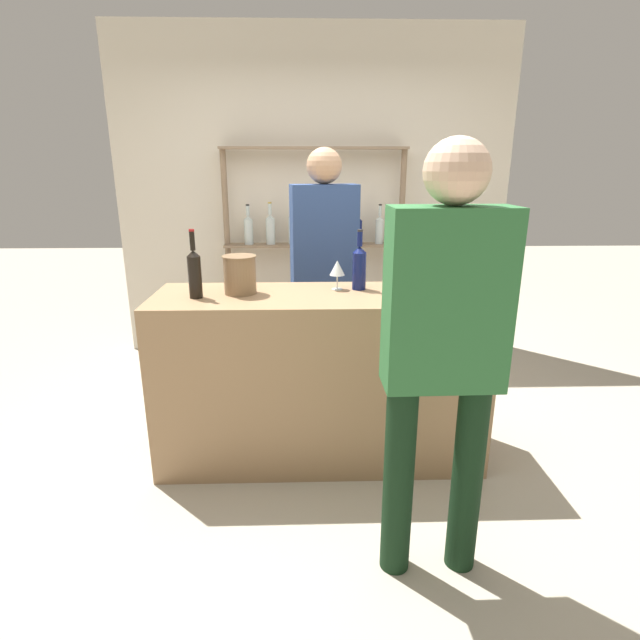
# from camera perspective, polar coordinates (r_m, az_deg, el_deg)

# --- Properties ---
(ground_plane) EXTENTS (16.00, 16.00, 0.00)m
(ground_plane) POSITION_cam_1_polar(r_m,az_deg,el_deg) (3.16, 0.00, -14.83)
(ground_plane) COLOR #B2A893
(bar_counter) EXTENTS (1.85, 0.61, 0.99)m
(bar_counter) POSITION_cam_1_polar(r_m,az_deg,el_deg) (2.92, 0.00, -6.54)
(bar_counter) COLOR #997551
(bar_counter) RESTS_ON ground_plane
(back_wall) EXTENTS (3.45, 0.12, 2.80)m
(back_wall) POSITION_cam_1_polar(r_m,az_deg,el_deg) (4.58, -0.72, 13.81)
(back_wall) COLOR beige
(back_wall) RESTS_ON ground_plane
(back_shelf) EXTENTS (1.57, 0.18, 1.82)m
(back_shelf) POSITION_cam_1_polar(r_m,az_deg,el_deg) (4.42, -0.81, 10.74)
(back_shelf) COLOR #897056
(back_shelf) RESTS_ON ground_plane
(counter_bottle_0) EXTENTS (0.09, 0.09, 0.33)m
(counter_bottle_0) POSITION_cam_1_polar(r_m,az_deg,el_deg) (2.92, 12.91, 5.91)
(counter_bottle_0) COLOR #0F1956
(counter_bottle_0) RESTS_ON bar_counter
(counter_bottle_1) EXTENTS (0.07, 0.07, 0.37)m
(counter_bottle_1) POSITION_cam_1_polar(r_m,az_deg,el_deg) (2.74, -14.14, 5.31)
(counter_bottle_1) COLOR black
(counter_bottle_1) RESTS_ON bar_counter
(counter_bottle_2) EXTENTS (0.08, 0.08, 0.34)m
(counter_bottle_2) POSITION_cam_1_polar(r_m,az_deg,el_deg) (2.85, 4.51, 6.12)
(counter_bottle_2) COLOR #0F1956
(counter_bottle_2) RESTS_ON bar_counter
(wine_glass) EXTENTS (0.09, 0.09, 0.17)m
(wine_glass) POSITION_cam_1_polar(r_m,az_deg,el_deg) (2.84, 1.99, 5.92)
(wine_glass) COLOR silver
(wine_glass) RESTS_ON bar_counter
(ice_bucket) EXTENTS (0.19, 0.19, 0.21)m
(ice_bucket) POSITION_cam_1_polar(r_m,az_deg,el_deg) (2.79, -9.14, 5.14)
(ice_bucket) COLOR #846647
(ice_bucket) RESTS_ON bar_counter
(customer_right) EXTENTS (0.45, 0.23, 1.77)m
(customer_right) POSITION_cam_1_polar(r_m,az_deg,el_deg) (1.94, 13.97, -2.12)
(customer_right) COLOR black
(customer_right) RESTS_ON ground_plane
(server_behind_counter) EXTENTS (0.47, 0.26, 1.79)m
(server_behind_counter) POSITION_cam_1_polar(r_m,az_deg,el_deg) (3.49, 0.46, 7.09)
(server_behind_counter) COLOR #121C33
(server_behind_counter) RESTS_ON ground_plane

